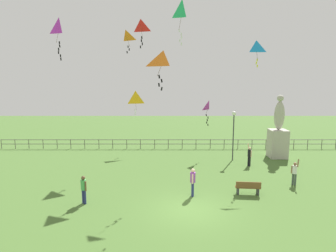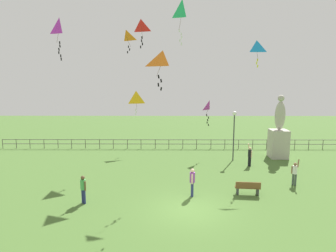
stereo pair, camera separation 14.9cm
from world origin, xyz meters
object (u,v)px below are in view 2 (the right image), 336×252
Objects in this scene: person_0 at (295,172)px; kite_0 at (209,107)px; kite_3 at (182,12)px; kite_7 at (141,26)px; person_1 at (192,180)px; person_2 at (83,188)px; park_bench at (248,188)px; kite_1 at (163,61)px; statue_monument at (279,136)px; kite_5 at (256,48)px; kite_6 at (136,98)px; lamppost at (234,125)px; kite_4 at (60,28)px; kite_2 at (126,36)px; person_3 at (250,155)px.

person_0 is 0.79× the size of kite_0.
kite_3 is 1.54× the size of kite_7.
person_2 is at bearing -170.11° from person_1.
kite_0 reaches higher than park_bench.
kite_0 is 1.09× the size of kite_1.
kite_7 is at bearing 173.52° from kite_3.
kite_7 reaches higher than statue_monument.
kite_3 reaches higher than kite_5.
person_0 is 15.65m from kite_6.
park_bench is at bearing -119.66° from statue_monument.
kite_1 reaches higher than lamppost.
kite_3 reaches higher than statue_monument.
kite_4 is 14.19m from kite_5.
lamppost is at bearing 33.55° from kite_3.
person_1 is 1.06× the size of person_2.
person_1 is (-4.10, -7.85, -2.14)m from lamppost.
person_0 is 14.62m from kite_7.
kite_0 is 1.28× the size of kite_2.
park_bench is 0.49× the size of kite_3.
kite_5 is at bearing 42.06° from kite_1.
kite_6 reaches higher than person_1.
kite_0 reaches higher than person_3.
lamppost is at bearing 115.21° from person_0.
person_0 reaches higher than person_1.
kite_7 is at bearing -162.56° from statue_monument.
statue_monument is 8.53m from kite_5.
person_3 is at bearing 74.24° from park_bench.
statue_monument is 1.31× the size of lamppost.
kite_0 is (-4.78, 7.22, 3.61)m from person_0.
kite_6 reaches higher than person_2.
kite_3 is at bearing -166.16° from person_3.
person_3 is (-1.83, 4.30, 0.02)m from person_0.
kite_0 is 9.22m from kite_7.
kite_2 is (-3.19, 8.37, 2.42)m from kite_1.
park_bench is 9.86m from kite_0.
lamppost is at bearing 19.76° from kite_7.
kite_3 is at bearing 158.44° from person_0.
kite_0 is at bearing 50.61° from person_2.
park_bench is (-0.70, -7.64, -2.66)m from lamppost.
kite_2 is 5.58m from kite_4.
statue_monument is 4.30m from person_3.
statue_monument is at bearing 46.77° from person_1.
lamppost is 9.69m from kite_6.
kite_7 is (-11.75, -3.69, 8.77)m from statue_monument.
person_1 is 0.74× the size of kite_6.
person_2 is 0.57× the size of kite_4.
statue_monument reaches higher than park_bench.
kite_5 is 0.83× the size of kite_6.
kite_2 reaches higher than person_0.
kite_7 is at bearing 123.83° from person_1.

